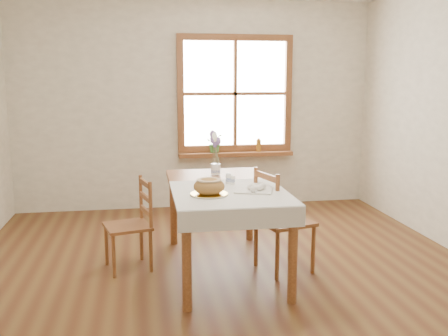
{
  "coord_description": "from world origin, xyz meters",
  "views": [
    {
      "loc": [
        -0.68,
        -3.79,
        1.66
      ],
      "look_at": [
        0.0,
        0.3,
        0.9
      ],
      "focal_mm": 40.0,
      "sensor_mm": 36.0,
      "label": 1
    }
  ],
  "objects_px": {
    "bread_plate": "(209,194)",
    "flower_vase": "(216,170)",
    "dining_table": "(224,195)",
    "chair_left": "(127,225)",
    "chair_right": "(285,220)"
  },
  "relations": [
    {
      "from": "chair_left",
      "to": "bread_plate",
      "type": "height_order",
      "value": "chair_left"
    },
    {
      "from": "bread_plate",
      "to": "flower_vase",
      "type": "relative_size",
      "value": 2.84
    },
    {
      "from": "chair_right",
      "to": "chair_left",
      "type": "bearing_deg",
      "value": 63.44
    },
    {
      "from": "dining_table",
      "to": "chair_left",
      "type": "bearing_deg",
      "value": 169.84
    },
    {
      "from": "bread_plate",
      "to": "flower_vase",
      "type": "bearing_deg",
      "value": 78.15
    },
    {
      "from": "flower_vase",
      "to": "chair_right",
      "type": "bearing_deg",
      "value": -46.94
    },
    {
      "from": "chair_left",
      "to": "bread_plate",
      "type": "distance_m",
      "value": 0.91
    },
    {
      "from": "chair_right",
      "to": "bread_plate",
      "type": "distance_m",
      "value": 0.81
    },
    {
      "from": "dining_table",
      "to": "bread_plate",
      "type": "distance_m",
      "value": 0.43
    },
    {
      "from": "dining_table",
      "to": "chair_left",
      "type": "xyz_separation_m",
      "value": [
        -0.83,
        0.15,
        -0.27
      ]
    },
    {
      "from": "bread_plate",
      "to": "chair_right",
      "type": "bearing_deg",
      "value": 22.22
    },
    {
      "from": "dining_table",
      "to": "bread_plate",
      "type": "relative_size",
      "value": 5.68
    },
    {
      "from": "chair_left",
      "to": "flower_vase",
      "type": "height_order",
      "value": "flower_vase"
    },
    {
      "from": "dining_table",
      "to": "chair_left",
      "type": "height_order",
      "value": "chair_left"
    },
    {
      "from": "dining_table",
      "to": "chair_right",
      "type": "distance_m",
      "value": 0.57
    }
  ]
}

